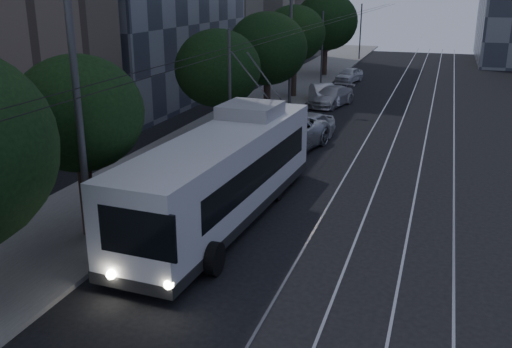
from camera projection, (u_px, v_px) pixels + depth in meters
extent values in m
plane|color=black|center=(280.00, 272.00, 16.31)|extent=(120.00, 120.00, 0.00)
cube|color=slate|center=(254.00, 112.00, 36.56)|extent=(5.00, 90.00, 0.15)
cube|color=#9898A0|center=(376.00, 122.00, 34.25)|extent=(0.08, 90.00, 0.02)
cube|color=#9898A0|center=(401.00, 124.00, 33.82)|extent=(0.08, 90.00, 0.02)
cube|color=#9898A0|center=(428.00, 126.00, 33.36)|extent=(0.08, 90.00, 0.02)
cube|color=#9898A0|center=(454.00, 127.00, 32.93)|extent=(0.08, 90.00, 0.02)
cylinder|color=black|center=(312.00, 25.00, 33.73)|extent=(0.02, 90.00, 0.02)
cylinder|color=black|center=(324.00, 25.00, 33.53)|extent=(0.02, 90.00, 0.02)
cylinder|color=#515153|center=(230.00, 96.00, 25.97)|extent=(0.14, 0.14, 6.00)
cylinder|color=#515153|center=(322.00, 51.00, 44.00)|extent=(0.14, 0.14, 6.00)
cylinder|color=#515153|center=(360.00, 32.00, 62.03)|extent=(0.14, 0.14, 6.00)
cube|color=silver|center=(223.00, 174.00, 19.34)|extent=(3.08, 11.73, 2.76)
cube|color=black|center=(224.00, 208.00, 19.72)|extent=(3.12, 11.77, 0.34)
cube|color=black|center=(228.00, 166.00, 19.74)|extent=(3.01, 9.32, 1.02)
cube|color=black|center=(137.00, 233.00, 14.05)|extent=(2.17, 0.19, 1.26)
cube|color=black|center=(272.00, 129.00, 24.48)|extent=(1.97, 0.18, 0.97)
cube|color=#25DE41|center=(135.00, 200.00, 13.77)|extent=(1.55, 0.14, 0.31)
cube|color=#9B9B9D|center=(251.00, 110.00, 21.45)|extent=(2.18, 2.24, 0.48)
sphere|color=white|center=(111.00, 275.00, 14.64)|extent=(0.25, 0.25, 0.25)
sphere|color=white|center=(169.00, 285.00, 14.15)|extent=(0.25, 0.25, 0.25)
cylinder|color=#515153|center=(252.00, 78.00, 22.12)|extent=(0.06, 4.38, 2.46)
cylinder|color=#515153|center=(266.00, 78.00, 21.95)|extent=(0.06, 4.38, 2.46)
cylinder|color=black|center=(140.00, 247.00, 16.73)|extent=(0.29, 0.97, 0.97)
cylinder|color=black|center=(215.00, 259.00, 16.02)|extent=(0.29, 0.97, 0.97)
cylinder|color=black|center=(219.00, 181.00, 22.38)|extent=(0.29, 0.97, 0.97)
cylinder|color=black|center=(277.00, 188.00, 21.68)|extent=(0.29, 0.97, 0.97)
cylinder|color=black|center=(236.00, 168.00, 24.06)|extent=(0.29, 0.97, 0.97)
cylinder|color=black|center=(290.00, 173.00, 23.35)|extent=(0.29, 0.97, 0.97)
imported|color=#B8BCC0|center=(282.00, 136.00, 27.73)|extent=(3.96, 6.58, 1.71)
imported|color=silver|center=(306.00, 128.00, 29.67)|extent=(2.72, 4.73, 1.51)
imported|color=#AEAEB2|center=(331.00, 96.00, 38.72)|extent=(2.88, 4.79, 1.30)
imported|color=silver|center=(324.00, 94.00, 39.44)|extent=(2.91, 4.28, 1.33)
imported|color=white|center=(349.00, 75.00, 48.40)|extent=(2.19, 3.81, 1.22)
cylinder|color=#2E2019|center=(87.00, 200.00, 18.12)|extent=(0.44, 0.44, 2.63)
ellipsoid|color=black|center=(79.00, 113.00, 17.24)|extent=(3.95, 3.95, 3.56)
cylinder|color=#2E2019|center=(219.00, 122.00, 29.50)|extent=(0.44, 0.44, 2.22)
ellipsoid|color=black|center=(218.00, 68.00, 28.64)|extent=(4.35, 4.35, 3.91)
cylinder|color=#2E2019|center=(267.00, 97.00, 35.56)|extent=(0.44, 0.44, 2.34)
ellipsoid|color=black|center=(267.00, 49.00, 34.62)|extent=(4.88, 4.88, 4.39)
cylinder|color=#2E2019|center=(294.00, 78.00, 41.30)|extent=(0.44, 0.44, 2.95)
ellipsoid|color=black|center=(294.00, 33.00, 40.32)|extent=(4.40, 4.40, 3.96)
cylinder|color=#2E2019|center=(325.00, 61.00, 51.30)|extent=(0.44, 0.44, 2.73)
ellipsoid|color=black|center=(326.00, 22.00, 50.22)|extent=(5.56, 5.56, 5.00)
cylinder|color=#515153|center=(75.00, 80.00, 14.82)|extent=(0.20, 0.20, 10.90)
cylinder|color=#515153|center=(291.00, 39.00, 36.82)|extent=(0.20, 0.20, 9.12)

